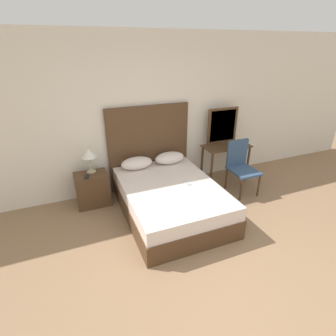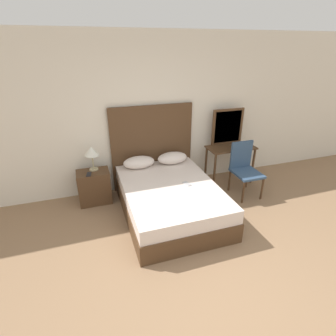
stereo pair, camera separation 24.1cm
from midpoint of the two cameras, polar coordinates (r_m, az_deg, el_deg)
ground_plane at (r=3.17m, az=10.91°, el=-26.36°), size 16.00×16.00×0.00m
wall_back at (r=4.67m, az=-6.50°, el=11.29°), size 10.00×0.06×2.70m
bed at (r=4.16m, az=-1.16°, el=-6.90°), size 1.42×1.95×0.51m
headboard at (r=4.78m, az=-5.57°, el=4.35°), size 1.49×0.05×1.54m
pillow_left at (r=4.56m, az=-8.34°, el=1.05°), size 0.54×0.30×0.21m
pillow_right at (r=4.73m, az=-1.11°, el=2.21°), size 0.54×0.30×0.21m
phone_on_bed at (r=4.08m, az=2.49°, el=-3.34°), size 0.10×0.16×0.01m
nightstand at (r=4.58m, az=-17.61°, el=-4.47°), size 0.53×0.36×0.57m
table_lamp at (r=4.39m, az=-18.34°, el=2.90°), size 0.23×0.23×0.41m
phone_on_nightstand at (r=4.37m, az=-18.78°, el=-1.83°), size 0.09×0.16×0.01m
vanity_desk at (r=5.15m, az=11.18°, el=3.35°), size 0.90×0.44×0.73m
vanity_mirror at (r=5.15m, az=10.46°, el=9.06°), size 0.63×0.03×0.68m
chair at (r=4.85m, az=14.17°, el=0.75°), size 0.44×0.51×0.94m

